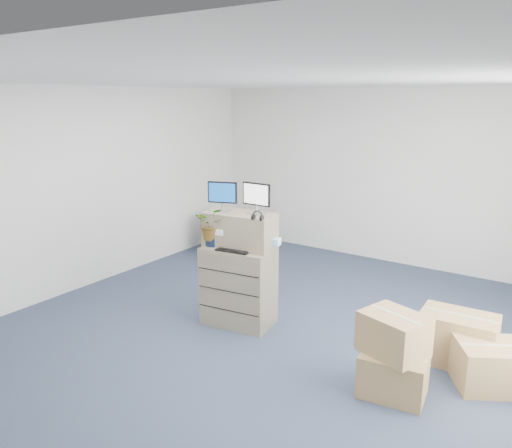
# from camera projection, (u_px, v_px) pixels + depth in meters

# --- Properties ---
(ground) EXTENTS (7.00, 7.00, 0.00)m
(ground) POSITION_uv_depth(u_px,v_px,m) (260.00, 340.00, 5.60)
(ground) COLOR #2A364B
(ground) RESTS_ON ground
(wall_back) EXTENTS (6.00, 0.02, 2.80)m
(wall_back) POSITION_uv_depth(u_px,v_px,m) (381.00, 176.00, 8.06)
(wall_back) COLOR silver
(wall_back) RESTS_ON ground
(filing_cabinet_lower) EXTENTS (0.87, 0.60, 0.95)m
(filing_cabinet_lower) POSITION_uv_depth(u_px,v_px,m) (239.00, 286.00, 5.91)
(filing_cabinet_lower) COLOR gray
(filing_cabinet_lower) RESTS_ON ground
(filing_cabinet_upper) EXTENTS (0.86, 0.51, 0.41)m
(filing_cabinet_upper) POSITION_uv_depth(u_px,v_px,m) (240.00, 230.00, 5.78)
(filing_cabinet_upper) COLOR gray
(filing_cabinet_upper) RESTS_ON filing_cabinet_lower
(monitor_left) EXTENTS (0.34, 0.19, 0.35)m
(monitor_left) POSITION_uv_depth(u_px,v_px,m) (222.00, 195.00, 5.77)
(monitor_left) COLOR #99999E
(monitor_left) RESTS_ON filing_cabinet_upper
(monitor_right) EXTENTS (0.36, 0.14, 0.36)m
(monitor_right) POSITION_uv_depth(u_px,v_px,m) (256.00, 197.00, 5.63)
(monitor_right) COLOR #99999E
(monitor_right) RESTS_ON filing_cabinet_upper
(headphones) EXTENTS (0.13, 0.03, 0.13)m
(headphones) POSITION_uv_depth(u_px,v_px,m) (258.00, 216.00, 5.42)
(headphones) COLOR black
(headphones) RESTS_ON filing_cabinet_upper
(keyboard) EXTENTS (0.42, 0.22, 0.02)m
(keyboard) POSITION_uv_depth(u_px,v_px,m) (233.00, 250.00, 5.65)
(keyboard) COLOR black
(keyboard) RESTS_ON filing_cabinet_lower
(mouse) EXTENTS (0.09, 0.08, 0.03)m
(mouse) POSITION_uv_depth(u_px,v_px,m) (263.00, 253.00, 5.53)
(mouse) COLOR silver
(mouse) RESTS_ON filing_cabinet_lower
(water_bottle) EXTENTS (0.06, 0.06, 0.22)m
(water_bottle) POSITION_uv_depth(u_px,v_px,m) (244.00, 239.00, 5.74)
(water_bottle) COLOR #95979D
(water_bottle) RESTS_ON filing_cabinet_lower
(phone_dock) EXTENTS (0.06, 0.05, 0.12)m
(phone_dock) POSITION_uv_depth(u_px,v_px,m) (236.00, 243.00, 5.81)
(phone_dock) COLOR silver
(phone_dock) RESTS_ON filing_cabinet_lower
(external_drive) EXTENTS (0.19, 0.16, 0.05)m
(external_drive) POSITION_uv_depth(u_px,v_px,m) (266.00, 247.00, 5.73)
(external_drive) COLOR black
(external_drive) RESTS_ON filing_cabinet_lower
(tissue_box) EXTENTS (0.25, 0.16, 0.09)m
(tissue_box) POSITION_uv_depth(u_px,v_px,m) (270.00, 241.00, 5.72)
(tissue_box) COLOR #468DEF
(tissue_box) RESTS_ON external_drive
(potted_plant) EXTENTS (0.47, 0.49, 0.39)m
(potted_plant) POSITION_uv_depth(u_px,v_px,m) (212.00, 228.00, 5.77)
(potted_plant) COLOR #90A484
(potted_plant) RESTS_ON filing_cabinet_lower
(office_chair) EXTENTS (0.99, 0.99, 0.75)m
(office_chair) POSITION_uv_depth(u_px,v_px,m) (225.00, 230.00, 8.79)
(office_chair) COLOR slate
(office_chair) RESTS_ON ground
(cardboard_boxes) EXTENTS (1.43, 1.44, 0.78)m
(cardboard_boxes) POSITION_uv_depth(u_px,v_px,m) (442.00, 352.00, 4.74)
(cardboard_boxes) COLOR #997C4A
(cardboard_boxes) RESTS_ON ground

